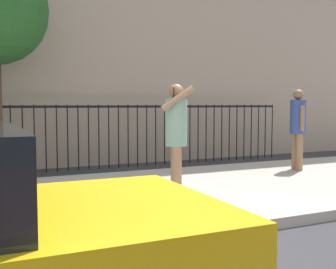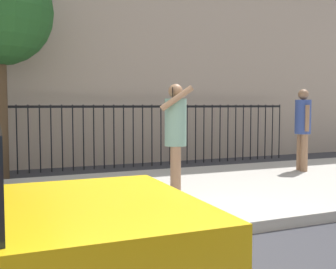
# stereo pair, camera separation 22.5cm
# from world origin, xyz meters

# --- Properties ---
(ground_plane) EXTENTS (60.00, 60.00, 0.00)m
(ground_plane) POSITION_xyz_m (0.00, 0.00, 0.00)
(ground_plane) COLOR #333338
(sidewalk) EXTENTS (28.00, 4.40, 0.15)m
(sidewalk) POSITION_xyz_m (0.00, 2.20, 0.07)
(sidewalk) COLOR #B2ADA3
(sidewalk) RESTS_ON ground
(iron_fence) EXTENTS (12.03, 0.04, 1.60)m
(iron_fence) POSITION_xyz_m (0.00, 5.90, 1.02)
(iron_fence) COLOR black
(iron_fence) RESTS_ON ground
(pedestrian_on_phone) EXTENTS (0.54, 0.72, 1.77)m
(pedestrian_on_phone) POSITION_xyz_m (0.70, 1.70, 1.18)
(pedestrian_on_phone) COLOR #936B4C
(pedestrian_on_phone) RESTS_ON sidewalk
(pedestrian_walking) EXTENTS (0.42, 0.48, 1.78)m
(pedestrian_walking) POSITION_xyz_m (4.31, 2.96, 1.17)
(pedestrian_walking) COLOR #936B4C
(pedestrian_walking) RESTS_ON sidewalk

